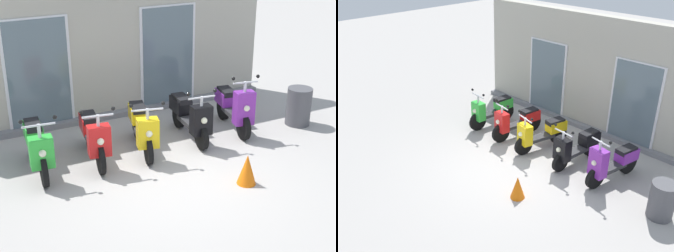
% 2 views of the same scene
% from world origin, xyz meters
% --- Properties ---
extents(ground_plane, '(40.00, 40.00, 0.00)m').
position_xyz_m(ground_plane, '(0.00, 0.00, 0.00)').
color(ground_plane, '#A8A39E').
extents(storefront_facade, '(7.61, 0.50, 3.23)m').
position_xyz_m(storefront_facade, '(-0.00, 3.19, 1.56)').
color(storefront_facade, '#B2AD9E').
rests_on(storefront_facade, ground_plane).
extents(scooter_green, '(0.59, 1.59, 1.20)m').
position_xyz_m(scooter_green, '(-1.99, 1.22, 0.49)').
color(scooter_green, black).
rests_on(scooter_green, ground_plane).
extents(scooter_red, '(0.64, 1.65, 1.18)m').
position_xyz_m(scooter_red, '(-0.98, 1.23, 0.47)').
color(scooter_red, black).
rests_on(scooter_red, ground_plane).
extents(scooter_yellow, '(0.75, 1.60, 1.15)m').
position_xyz_m(scooter_yellow, '(-0.06, 1.18, 0.48)').
color(scooter_yellow, black).
rests_on(scooter_yellow, ground_plane).
extents(scooter_black, '(0.60, 1.60, 1.16)m').
position_xyz_m(scooter_black, '(1.00, 1.25, 0.47)').
color(scooter_black, black).
rests_on(scooter_black, ground_plane).
extents(scooter_purple, '(0.67, 1.57, 1.29)m').
position_xyz_m(scooter_purple, '(2.00, 1.20, 0.49)').
color(scooter_purple, black).
rests_on(scooter_purple, ground_plane).
extents(trash_bin, '(0.51, 0.51, 0.79)m').
position_xyz_m(trash_bin, '(3.36, 0.82, 0.39)').
color(trash_bin, '#4C4C51').
rests_on(trash_bin, ground_plane).
extents(traffic_cone, '(0.32, 0.32, 0.52)m').
position_xyz_m(traffic_cone, '(0.93, -0.76, 0.26)').
color(traffic_cone, orange).
rests_on(traffic_cone, ground_plane).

